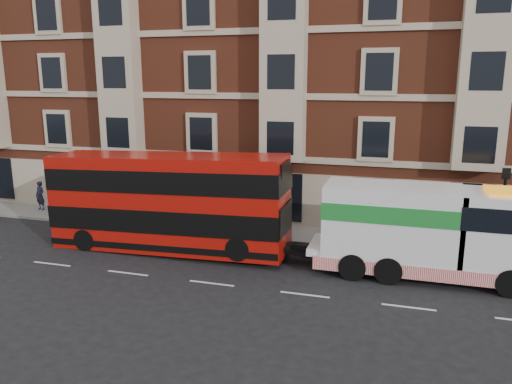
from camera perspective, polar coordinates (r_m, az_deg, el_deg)
ground at (r=21.53m, az=-5.09°, el=-10.36°), size 120.00×120.00×0.00m
sidewalk at (r=28.18m, az=0.49°, el=-4.47°), size 90.00×3.00×0.15m
victorian_terrace at (r=34.11m, az=4.96°, el=15.50°), size 45.00×12.00×20.40m
lamp_post_west at (r=28.57m, az=-11.88°, el=0.88°), size 0.35×0.15×4.35m
lamp_post_east at (r=25.67m, az=26.34°, el=-1.55°), size 0.35×0.15×4.35m
double_decker_bus at (r=25.01m, az=-10.07°, el=-1.00°), size 11.97×2.75×4.85m
tow_truck at (r=22.63m, az=18.59°, el=-4.14°), size 9.59×2.83×3.99m
pedestrian at (r=35.02m, az=-23.44°, el=-0.39°), size 0.74×0.55×1.87m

